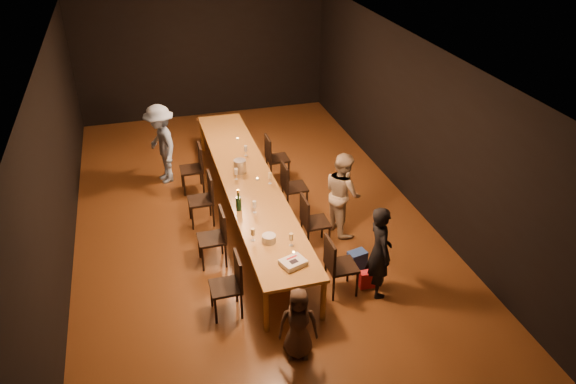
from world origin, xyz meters
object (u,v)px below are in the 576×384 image
object	(u,v)px
chair_left_2	(200,200)
plate_stack	(269,239)
chair_left_3	(191,169)
ice_bucket	(240,166)
woman_birthday	(380,251)
chair_right_3	(278,158)
champagne_bottle	(238,200)
chair_right_0	(342,265)
man_blue	(161,144)
table	(248,181)
chair_right_1	(316,222)
woman_tan	(343,193)
birthday_cake	(293,262)
chair_left_1	(211,238)
child	(298,324)
chair_right_2	(295,187)
chair_left_0	(225,286)

from	to	relation	value
chair_left_2	plate_stack	size ratio (longest dim) A/B	4.56
chair_left_3	ice_bucket	world-z (taller)	ice_bucket
plate_stack	ice_bucket	size ratio (longest dim) A/B	0.85
woman_birthday	plate_stack	distance (m)	1.59
chair_right_3	champagne_bottle	world-z (taller)	champagne_bottle
chair_right_0	plate_stack	bearing A→B (deg)	-115.71
chair_right_3	ice_bucket	xyz separation A→B (m)	(-0.93, -0.92, 0.41)
chair_left_2	man_blue	xyz separation A→B (m)	(-0.48, 1.74, 0.33)
table	chair_left_3	size ratio (longest dim) A/B	6.45
chair_right_1	chair_left_3	world-z (taller)	same
woman_tan	chair_right_0	bearing A→B (deg)	151.34
chair_right_3	birthday_cake	xyz separation A→B (m)	(-0.78, -3.75, 0.32)
chair_right_1	champagne_bottle	distance (m)	1.31
chair_right_0	champagne_bottle	world-z (taller)	champagne_bottle
chair_left_1	child	xyz separation A→B (m)	(0.74, -2.22, 0.05)
chair_right_0	child	size ratio (longest dim) A/B	0.91
chair_right_2	birthday_cake	bearing A→B (deg)	-16.94
chair_left_2	chair_right_0	bearing A→B (deg)	-144.69
plate_stack	man_blue	bearing A→B (deg)	108.37
chair_right_0	chair_right_1	distance (m)	1.20
chair_right_1	plate_stack	size ratio (longest dim) A/B	4.56
chair_right_3	woman_birthday	xyz separation A→B (m)	(0.50, -3.76, 0.26)
child	chair_right_2	bearing A→B (deg)	89.09
woman_tan	chair_right_3	bearing A→B (deg)	7.42
table	plate_stack	bearing A→B (deg)	-93.27
child	champagne_bottle	distance (m)	2.50
chair_left_0	plate_stack	bearing A→B (deg)	-57.96
chair_right_2	chair_right_1	bearing A→B (deg)	-0.00
chair_left_2	champagne_bottle	world-z (taller)	champagne_bottle
woman_tan	chair_left_2	bearing A→B (deg)	60.86
table	birthday_cake	world-z (taller)	birthday_cake
chair_right_0	man_blue	distance (m)	4.70
man_blue	ice_bucket	bearing A→B (deg)	26.49
chair_right_0	chair_right_2	world-z (taller)	same
chair_right_0	chair_left_0	xyz separation A→B (m)	(-1.70, 0.00, 0.00)
table	chair_right_0	bearing A→B (deg)	-70.50
chair_right_0	woman_tan	world-z (taller)	woman_tan
chair_right_0	chair_right_2	xyz separation A→B (m)	(0.00, 2.40, 0.00)
chair_right_1	chair_left_3	bearing A→B (deg)	-144.69
plate_stack	woman_tan	bearing A→B (deg)	34.59
chair_left_3	plate_stack	bearing A→B (deg)	-166.74
table	chair_right_3	world-z (taller)	chair_right_3
table	chair_left_2	xyz separation A→B (m)	(-0.85, 0.00, -0.24)
chair_right_2	champagne_bottle	bearing A→B (deg)	-51.36
chair_left_1	chair_left_3	xyz separation A→B (m)	(0.00, 2.40, 0.00)
chair_right_3	woman_tan	world-z (taller)	woman_tan
chair_right_3	birthday_cake	size ratio (longest dim) A/B	2.36
child	chair_right_0	bearing A→B (deg)	61.37
chair_left_1	child	world-z (taller)	child
chair_right_0	child	world-z (taller)	child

